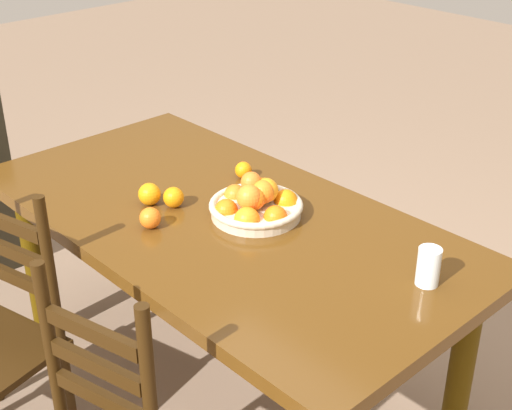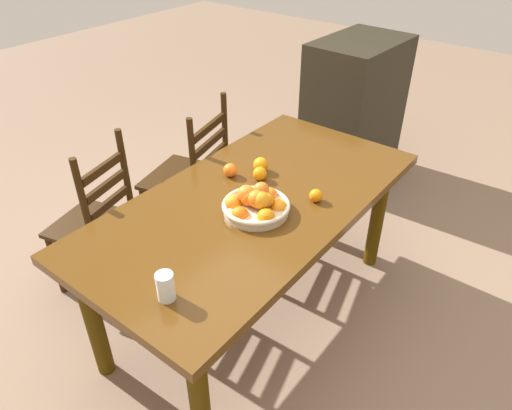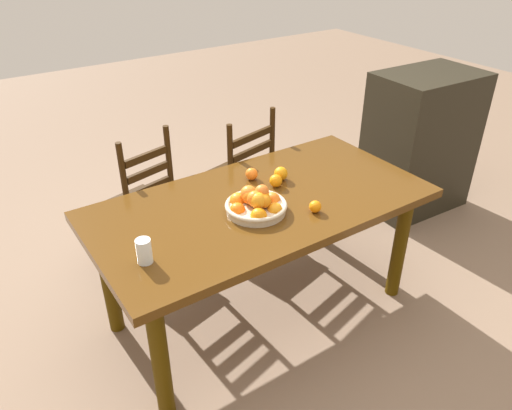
{
  "view_description": "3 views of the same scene",
  "coord_description": "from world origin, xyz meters",
  "px_view_note": "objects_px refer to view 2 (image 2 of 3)",
  "views": [
    {
      "loc": [
        -1.65,
        1.39,
        1.93
      ],
      "look_at": [
        -0.09,
        -0.08,
        0.8
      ],
      "focal_mm": 51.18,
      "sensor_mm": 36.0,
      "label": 1
    },
    {
      "loc": [
        -1.49,
        -1.17,
        2.02
      ],
      "look_at": [
        -0.09,
        -0.08,
        0.8
      ],
      "focal_mm": 33.17,
      "sensor_mm": 36.0,
      "label": 2
    },
    {
      "loc": [
        -1.27,
        -1.84,
        2.07
      ],
      "look_at": [
        -0.09,
        -0.08,
        0.8
      ],
      "focal_mm": 34.53,
      "sensor_mm": 36.0,
      "label": 3
    }
  ],
  "objects_px": {
    "chair_near_window": "(97,224)",
    "fruit_bowl": "(256,204)",
    "orange_loose_1": "(261,165)",
    "orange_loose_3": "(260,174)",
    "orange_loose_2": "(316,196)",
    "dining_table": "(254,214)",
    "chair_by_cabinet": "(191,177)",
    "cabinet": "(354,109)",
    "orange_loose_0": "(230,170)",
    "drinking_glass": "(165,287)"
  },
  "relations": [
    {
      "from": "chair_near_window",
      "to": "cabinet",
      "type": "xyz_separation_m",
      "value": [
        2.11,
        -0.46,
        0.09
      ]
    },
    {
      "from": "cabinet",
      "to": "orange_loose_2",
      "type": "bearing_deg",
      "value": -156.38
    },
    {
      "from": "chair_by_cabinet",
      "to": "orange_loose_3",
      "type": "relative_size",
      "value": 13.58
    },
    {
      "from": "chair_by_cabinet",
      "to": "chair_near_window",
      "type": "bearing_deg",
      "value": -19.17
    },
    {
      "from": "chair_near_window",
      "to": "orange_loose_3",
      "type": "height_order",
      "value": "chair_near_window"
    },
    {
      "from": "fruit_bowl",
      "to": "chair_by_cabinet",
      "type": "bearing_deg",
      "value": 64.52
    },
    {
      "from": "dining_table",
      "to": "drinking_glass",
      "type": "xyz_separation_m",
      "value": [
        -0.72,
        -0.16,
        0.16
      ]
    },
    {
      "from": "dining_table",
      "to": "orange_loose_0",
      "type": "distance_m",
      "value": 0.28
    },
    {
      "from": "chair_near_window",
      "to": "orange_loose_0",
      "type": "relative_size",
      "value": 13.92
    },
    {
      "from": "orange_loose_1",
      "to": "drinking_glass",
      "type": "height_order",
      "value": "drinking_glass"
    },
    {
      "from": "orange_loose_2",
      "to": "orange_loose_3",
      "type": "relative_size",
      "value": 0.87
    },
    {
      "from": "orange_loose_1",
      "to": "dining_table",
      "type": "bearing_deg",
      "value": -149.71
    },
    {
      "from": "fruit_bowl",
      "to": "drinking_glass",
      "type": "height_order",
      "value": "fruit_bowl"
    },
    {
      "from": "fruit_bowl",
      "to": "orange_loose_2",
      "type": "xyz_separation_m",
      "value": [
        0.25,
        -0.17,
        -0.02
      ]
    },
    {
      "from": "orange_loose_0",
      "to": "orange_loose_3",
      "type": "height_order",
      "value": "orange_loose_3"
    },
    {
      "from": "cabinet",
      "to": "orange_loose_3",
      "type": "relative_size",
      "value": 15.12
    },
    {
      "from": "dining_table",
      "to": "orange_loose_1",
      "type": "xyz_separation_m",
      "value": [
        0.22,
        0.13,
        0.14
      ]
    },
    {
      "from": "orange_loose_1",
      "to": "orange_loose_2",
      "type": "height_order",
      "value": "orange_loose_1"
    },
    {
      "from": "chair_near_window",
      "to": "orange_loose_0",
      "type": "distance_m",
      "value": 0.83
    },
    {
      "from": "fruit_bowl",
      "to": "dining_table",
      "type": "bearing_deg",
      "value": 42.23
    },
    {
      "from": "chair_near_window",
      "to": "dining_table",
      "type": "bearing_deg",
      "value": 100.3
    },
    {
      "from": "orange_loose_1",
      "to": "orange_loose_3",
      "type": "relative_size",
      "value": 1.09
    },
    {
      "from": "orange_loose_0",
      "to": "drinking_glass",
      "type": "bearing_deg",
      "value": -154.66
    },
    {
      "from": "chair_near_window",
      "to": "orange_loose_3",
      "type": "bearing_deg",
      "value": 111.23
    },
    {
      "from": "dining_table",
      "to": "orange_loose_1",
      "type": "distance_m",
      "value": 0.29
    },
    {
      "from": "chair_by_cabinet",
      "to": "cabinet",
      "type": "height_order",
      "value": "cabinet"
    },
    {
      "from": "drinking_glass",
      "to": "cabinet",
      "type": "bearing_deg",
      "value": 11.92
    },
    {
      "from": "fruit_bowl",
      "to": "orange_loose_3",
      "type": "xyz_separation_m",
      "value": [
        0.24,
        0.16,
        -0.01
      ]
    },
    {
      "from": "chair_near_window",
      "to": "orange_loose_2",
      "type": "xyz_separation_m",
      "value": [
        0.53,
        -1.07,
        0.34
      ]
    },
    {
      "from": "chair_near_window",
      "to": "orange_loose_1",
      "type": "relative_size",
      "value": 12.53
    },
    {
      "from": "chair_near_window",
      "to": "fruit_bowl",
      "type": "height_order",
      "value": "chair_near_window"
    },
    {
      "from": "orange_loose_1",
      "to": "orange_loose_3",
      "type": "bearing_deg",
      "value": -145.08
    },
    {
      "from": "fruit_bowl",
      "to": "orange_loose_2",
      "type": "bearing_deg",
      "value": -34.03
    },
    {
      "from": "orange_loose_0",
      "to": "orange_loose_2",
      "type": "height_order",
      "value": "orange_loose_0"
    },
    {
      "from": "orange_loose_3",
      "to": "chair_by_cabinet",
      "type": "bearing_deg",
      "value": 76.84
    },
    {
      "from": "orange_loose_2",
      "to": "drinking_glass",
      "type": "relative_size",
      "value": 0.54
    },
    {
      "from": "dining_table",
      "to": "drinking_glass",
      "type": "height_order",
      "value": "drinking_glass"
    },
    {
      "from": "chair_near_window",
      "to": "chair_by_cabinet",
      "type": "relative_size",
      "value": 1.01
    },
    {
      "from": "orange_loose_0",
      "to": "drinking_glass",
      "type": "distance_m",
      "value": 0.89
    },
    {
      "from": "chair_near_window",
      "to": "orange_loose_1",
      "type": "xyz_separation_m",
      "value": [
        0.6,
        -0.69,
        0.35
      ]
    },
    {
      "from": "dining_table",
      "to": "orange_loose_1",
      "type": "height_order",
      "value": "orange_loose_1"
    },
    {
      "from": "orange_loose_2",
      "to": "orange_loose_3",
      "type": "bearing_deg",
      "value": 91.25
    },
    {
      "from": "chair_by_cabinet",
      "to": "dining_table",
      "type": "bearing_deg",
      "value": 53.81
    },
    {
      "from": "dining_table",
      "to": "chair_by_cabinet",
      "type": "xyz_separation_m",
      "value": [
        0.31,
        0.76,
        -0.21
      ]
    },
    {
      "from": "dining_table",
      "to": "fruit_bowl",
      "type": "bearing_deg",
      "value": -137.77
    },
    {
      "from": "chair_near_window",
      "to": "orange_loose_0",
      "type": "bearing_deg",
      "value": 113.59
    },
    {
      "from": "fruit_bowl",
      "to": "chair_near_window",
      "type": "bearing_deg",
      "value": 107.56
    },
    {
      "from": "orange_loose_2",
      "to": "orange_loose_1",
      "type": "bearing_deg",
      "value": 80.49
    },
    {
      "from": "dining_table",
      "to": "fruit_bowl",
      "type": "relative_size",
      "value": 5.7
    },
    {
      "from": "dining_table",
      "to": "chair_by_cabinet",
      "type": "distance_m",
      "value": 0.84
    }
  ]
}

